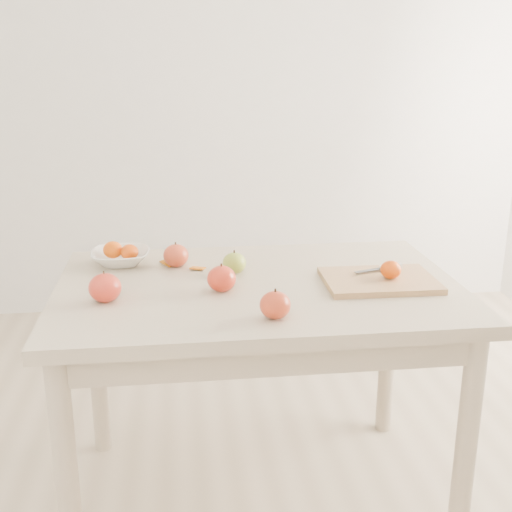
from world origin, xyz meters
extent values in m
plane|color=#C6B293|center=(0.00, 0.00, 0.00)|extent=(3.50, 3.50, 0.00)
plane|color=white|center=(0.00, 1.75, 1.35)|extent=(3.50, 0.00, 3.50)
cube|color=#C4B094|center=(0.00, 0.00, 0.73)|extent=(1.20, 0.80, 0.04)
cylinder|color=#BCAA8E|center=(-0.54, 0.34, 0.35)|extent=(0.06, 0.06, 0.71)
cylinder|color=#BCAA8E|center=(0.54, 0.34, 0.35)|extent=(0.06, 0.06, 0.71)
cylinder|color=#BCAA8E|center=(-0.54, -0.34, 0.35)|extent=(0.06, 0.06, 0.71)
cylinder|color=#BCAA8E|center=(0.54, -0.34, 0.35)|extent=(0.06, 0.06, 0.71)
cube|color=tan|center=(0.36, -0.05, 0.76)|extent=(0.33, 0.25, 0.02)
ellipsoid|color=#D24907|center=(0.39, -0.06, 0.80)|extent=(0.06, 0.06, 0.05)
imported|color=white|center=(-0.42, 0.24, 0.77)|extent=(0.19, 0.19, 0.05)
ellipsoid|color=#E04B07|center=(-0.45, 0.25, 0.80)|extent=(0.06, 0.06, 0.06)
ellipsoid|color=#DB3D07|center=(-0.39, 0.23, 0.79)|extent=(0.06, 0.06, 0.05)
cube|color=orange|center=(-0.26, 0.22, 0.75)|extent=(0.07, 0.07, 0.01)
cube|color=orange|center=(-0.18, 0.15, 0.75)|extent=(0.05, 0.05, 0.01)
cube|color=silver|center=(0.42, 0.03, 0.78)|extent=(0.08, 0.04, 0.01)
cube|color=#3D4045|center=(0.34, 0.00, 0.78)|extent=(0.10, 0.04, 0.00)
ellipsoid|color=olive|center=(-0.06, 0.10, 0.78)|extent=(0.07, 0.07, 0.07)
ellipsoid|color=maroon|center=(0.01, -0.27, 0.79)|extent=(0.08, 0.08, 0.07)
ellipsoid|color=#9C0E10|center=(-0.24, 0.19, 0.79)|extent=(0.08, 0.08, 0.07)
ellipsoid|color=#9B060C|center=(-0.11, -0.06, 0.79)|extent=(0.08, 0.08, 0.08)
ellipsoid|color=#A3151B|center=(-0.44, -0.10, 0.79)|extent=(0.09, 0.09, 0.08)
camera|label=1|loc=(-0.23, -1.80, 1.40)|focal=45.00mm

